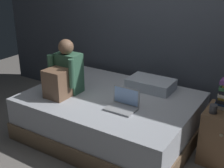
{
  "coord_description": "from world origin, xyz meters",
  "views": [
    {
      "loc": [
        1.52,
        -2.38,
        1.95
      ],
      "look_at": [
        -0.05,
        0.1,
        0.78
      ],
      "focal_mm": 47.0,
      "sensor_mm": 36.0,
      "label": 1
    }
  ],
  "objects_px": {
    "bed": "(111,116)",
    "laptop": "(123,104)",
    "pillow": "(151,84)",
    "person_sitting": "(64,74)",
    "mug": "(213,109)"
  },
  "relations": [
    {
      "from": "pillow",
      "to": "mug",
      "type": "distance_m",
      "value": 0.94
    },
    {
      "from": "bed",
      "to": "pillow",
      "type": "xyz_separation_m",
      "value": [
        0.31,
        0.45,
        0.33
      ]
    },
    {
      "from": "pillow",
      "to": "mug",
      "type": "height_order",
      "value": "mug"
    },
    {
      "from": "bed",
      "to": "person_sitting",
      "type": "relative_size",
      "value": 3.05
    },
    {
      "from": "bed",
      "to": "pillow",
      "type": "relative_size",
      "value": 3.57
    },
    {
      "from": "laptop",
      "to": "mug",
      "type": "distance_m",
      "value": 0.92
    },
    {
      "from": "laptop",
      "to": "pillow",
      "type": "height_order",
      "value": "laptop"
    },
    {
      "from": "bed",
      "to": "mug",
      "type": "distance_m",
      "value": 1.23
    },
    {
      "from": "laptop",
      "to": "mug",
      "type": "xyz_separation_m",
      "value": [
        0.88,
        0.29,
        0.05
      ]
    },
    {
      "from": "person_sitting",
      "to": "laptop",
      "type": "bearing_deg",
      "value": 1.8
    },
    {
      "from": "bed",
      "to": "laptop",
      "type": "height_order",
      "value": "laptop"
    },
    {
      "from": "bed",
      "to": "person_sitting",
      "type": "xyz_separation_m",
      "value": [
        -0.5,
        -0.23,
        0.52
      ]
    },
    {
      "from": "person_sitting",
      "to": "bed",
      "type": "bearing_deg",
      "value": 24.97
    },
    {
      "from": "laptop",
      "to": "pillow",
      "type": "relative_size",
      "value": 0.57
    },
    {
      "from": "person_sitting",
      "to": "pillow",
      "type": "height_order",
      "value": "person_sitting"
    }
  ]
}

